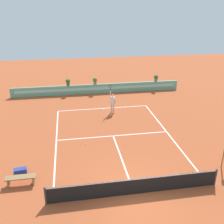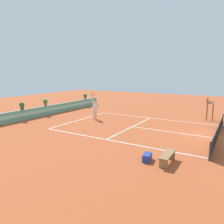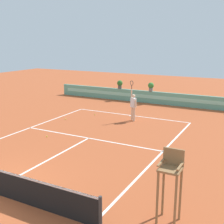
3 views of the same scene
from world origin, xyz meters
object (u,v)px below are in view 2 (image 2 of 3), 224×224
(gear_bag, at_px, (147,157))
(tennis_ball_near_baseline, at_px, (131,134))
(umpire_chair, at_px, (210,106))
(tennis_ball_by_sideline, at_px, (84,131))
(potted_plant_left, at_px, (22,106))
(tennis_ball_mid_court, at_px, (74,125))
(bench_courtside, at_px, (167,156))
(tennis_player, at_px, (95,109))
(potted_plant_far_right, at_px, (85,96))
(potted_plant_centre, at_px, (45,102))

(gear_bag, distance_m, tennis_ball_near_baseline, 4.80)
(umpire_chair, bearing_deg, gear_bag, 173.00)
(tennis_ball_by_sideline, height_order, potted_plant_left, potted_plant_left)
(tennis_ball_mid_court, height_order, tennis_ball_by_sideline, same)
(bench_courtside, bearing_deg, tennis_player, 54.01)
(gear_bag, bearing_deg, potted_plant_left, 77.87)
(tennis_ball_mid_court, bearing_deg, tennis_player, -1.43)
(tennis_ball_near_baseline, relative_size, tennis_ball_by_sideline, 1.00)
(umpire_chair, relative_size, potted_plant_far_right, 2.96)
(bench_courtside, height_order, potted_plant_left, potted_plant_left)
(tennis_ball_by_sideline, bearing_deg, potted_plant_far_right, 37.12)
(tennis_player, bearing_deg, tennis_ball_near_baseline, -118.23)
(tennis_ball_by_sideline, bearing_deg, tennis_ball_mid_court, 59.05)
(potted_plant_far_right, xyz_separation_m, potted_plant_centre, (-6.76, 0.00, 0.00))
(umpire_chair, height_order, tennis_ball_by_sideline, umpire_chair)
(bench_courtside, distance_m, tennis_ball_by_sideline, 7.56)
(potted_plant_far_right, bearing_deg, potted_plant_centre, 180.00)
(potted_plant_centre, bearing_deg, potted_plant_far_right, 0.00)
(gear_bag, relative_size, tennis_ball_by_sideline, 10.29)
(tennis_ball_near_baseline, distance_m, potted_plant_far_right, 13.95)
(tennis_ball_near_baseline, height_order, tennis_ball_by_sideline, same)
(umpire_chair, xyz_separation_m, potted_plant_far_right, (0.58, 15.13, 0.07))
(tennis_ball_mid_court, bearing_deg, potted_plant_centre, 70.29)
(tennis_ball_mid_court, height_order, potted_plant_far_right, potted_plant_far_right)
(umpire_chair, distance_m, tennis_ball_mid_court, 12.62)
(tennis_ball_near_baseline, bearing_deg, umpire_chair, -27.85)
(umpire_chair, height_order, tennis_player, tennis_player)
(bench_courtside, bearing_deg, potted_plant_left, 79.38)
(bench_courtside, height_order, tennis_player, tennis_player)
(umpire_chair, distance_m, bench_courtside, 11.82)
(umpire_chair, xyz_separation_m, tennis_player, (-5.26, 9.44, -0.29))
(tennis_ball_by_sideline, bearing_deg, potted_plant_centre, 67.28)
(tennis_ball_near_baseline, bearing_deg, bench_courtside, -134.63)
(tennis_ball_by_sideline, xyz_separation_m, potted_plant_left, (0.30, 7.49, 1.38))
(umpire_chair, xyz_separation_m, potted_plant_centre, (-6.18, 15.13, 0.07))
(tennis_ball_near_baseline, height_order, potted_plant_centre, potted_plant_centre)
(tennis_ball_mid_court, distance_m, potted_plant_centre, 6.12)
(potted_plant_left, bearing_deg, potted_plant_far_right, 0.00)
(tennis_player, bearing_deg, potted_plant_centre, 99.19)
(tennis_player, relative_size, potted_plant_left, 3.57)
(gear_bag, xyz_separation_m, potted_plant_left, (2.93, 13.66, 1.23))
(tennis_ball_mid_court, xyz_separation_m, potted_plant_centre, (2.01, 5.61, 1.38))
(bench_courtside, distance_m, potted_plant_far_right, 19.18)
(bench_courtside, height_order, tennis_ball_near_baseline, bench_courtside)
(umpire_chair, distance_m, tennis_player, 10.81)
(tennis_player, distance_m, tennis_ball_near_baseline, 5.98)
(bench_courtside, height_order, tennis_ball_mid_court, bench_courtside)
(umpire_chair, relative_size, gear_bag, 3.06)
(tennis_ball_by_sideline, distance_m, potted_plant_centre, 8.24)
(bench_courtside, height_order, potted_plant_centre, potted_plant_centre)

